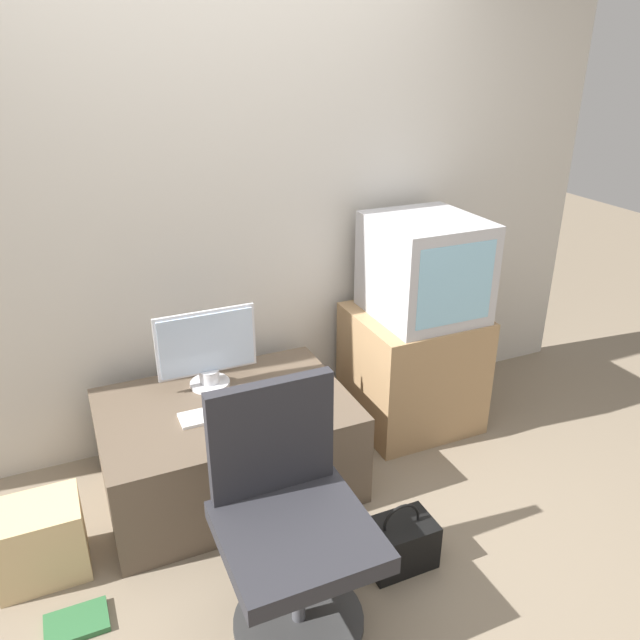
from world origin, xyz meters
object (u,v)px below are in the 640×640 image
Objects in this scene: main_monitor at (207,350)px; cardboard_box_lower at (40,541)px; book at (77,623)px; handbag at (400,543)px; mouse at (270,400)px; crt_tv at (425,268)px; office_chair at (290,525)px; keyboard at (219,413)px.

cardboard_box_lower is (-0.82, -0.42, -0.48)m from main_monitor.
handbag is at bearing -9.81° from book.
book is at bearing -153.03° from mouse.
crt_tv reaches higher than cardboard_box_lower.
crt_tv is (1.14, -0.06, 0.27)m from main_monitor.
crt_tv is 1.87× the size of handbag.
mouse is 0.06× the size of office_chair.
office_chair reaches higher than main_monitor.
crt_tv is 1.36m from handbag.
mouse reaches higher than cardboard_box_lower.
handbag is at bearing 4.89° from office_chair.
mouse is at bearing 8.51° from cardboard_box_lower.
keyboard is 0.39× the size of office_chair.
handbag is (0.49, 0.04, -0.31)m from office_chair.
book is at bearing 170.19° from handbag.
mouse reaches higher than book.
office_chair is 0.58m from handbag.
cardboard_box_lower is 1.44m from handbag.
office_chair is at bearing -175.11° from handbag.
crt_tv is at bearing 12.53° from mouse.
handbag is at bearing -61.86° from main_monitor.
cardboard_box_lower is at bearing 145.47° from office_chair.
mouse is at bearing -51.38° from main_monitor.
mouse is 1.15m from book.
crt_tv is 0.62× the size of office_chair.
handbag is (-0.63, -0.90, -0.81)m from crt_tv.
main_monitor is at bearing 177.10° from crt_tv.
crt_tv reaches higher than keyboard.
mouse is 1.05m from crt_tv.
handbag is 1.27m from book.
main_monitor is 1.59× the size of handbag.
main_monitor is 1.22m from book.
crt_tv is 2.48× the size of book.
keyboard is 0.96m from book.
cardboard_box_lower is (-0.85, 0.58, -0.25)m from office_chair.
main_monitor is 1.40× the size of cardboard_box_lower.
mouse is (0.21, -0.26, -0.18)m from main_monitor.
keyboard is at bearing 93.98° from office_chair.
keyboard is 0.74m from office_chair.
keyboard is at bearing 10.78° from cardboard_box_lower.
crt_tv is at bearing 10.43° from cardboard_box_lower.
handbag is at bearing -66.53° from mouse.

